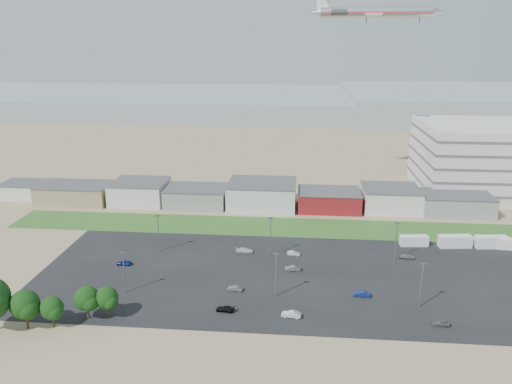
# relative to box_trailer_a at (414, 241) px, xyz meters

# --- Properties ---
(ground) EXTENTS (700.00, 700.00, 0.00)m
(ground) POSITION_rel_box_trailer_a_xyz_m (-37.37, -41.08, -1.39)
(ground) COLOR #90795C
(ground) RESTS_ON ground
(parking_lot) EXTENTS (120.00, 50.00, 0.01)m
(parking_lot) POSITION_rel_box_trailer_a_xyz_m (-32.37, -21.08, -1.38)
(parking_lot) COLOR black
(parking_lot) RESTS_ON ground
(grass_strip) EXTENTS (160.00, 16.00, 0.02)m
(grass_strip) POSITION_rel_box_trailer_a_xyz_m (-37.37, 10.92, -1.38)
(grass_strip) COLOR #335B22
(grass_strip) RESTS_ON ground
(hills_backdrop) EXTENTS (700.00, 200.00, 9.00)m
(hills_backdrop) POSITION_rel_box_trailer_a_xyz_m (2.63, 273.92, 3.11)
(hills_backdrop) COLOR gray
(hills_backdrop) RESTS_ON ground
(building_row) EXTENTS (170.00, 20.00, 8.00)m
(building_row) POSITION_rel_box_trailer_a_xyz_m (-54.37, 29.92, 2.61)
(building_row) COLOR silver
(building_row) RESTS_ON ground
(box_trailer_a) EXTENTS (7.60, 3.04, 2.78)m
(box_trailer_a) POSITION_rel_box_trailer_a_xyz_m (0.00, 0.00, 0.00)
(box_trailer_a) COLOR silver
(box_trailer_a) RESTS_ON ground
(box_trailer_b) EXTENTS (8.84, 3.72, 3.22)m
(box_trailer_b) POSITION_rel_box_trailer_a_xyz_m (10.71, -0.01, 0.22)
(box_trailer_b) COLOR silver
(box_trailer_b) RESTS_ON ground
(box_trailer_c) EXTENTS (8.71, 3.54, 3.18)m
(box_trailer_c) POSITION_rel_box_trailer_a_xyz_m (20.21, 0.45, 0.20)
(box_trailer_c) COLOR silver
(box_trailer_c) RESTS_ON ground
(box_trailer_d) EXTENTS (7.67, 2.86, 2.82)m
(box_trailer_d) POSITION_rel_box_trailer_a_xyz_m (25.36, -0.10, 0.02)
(box_trailer_d) COLOR silver
(box_trailer_d) RESTS_ON ground
(tree_left) EXTENTS (5.96, 5.96, 8.94)m
(tree_left) POSITION_rel_box_trailer_a_xyz_m (-82.54, -48.01, 3.08)
(tree_left) COLOR black
(tree_left) RESTS_ON ground
(tree_mid) EXTENTS (4.76, 4.76, 7.13)m
(tree_mid) POSITION_rel_box_trailer_a_xyz_m (-77.76, -47.15, 2.18)
(tree_mid) COLOR black
(tree_mid) RESTS_ON ground
(tree_right) EXTENTS (5.21, 5.21, 7.81)m
(tree_right) POSITION_rel_box_trailer_a_xyz_m (-72.36, -43.58, 2.52)
(tree_right) COLOR black
(tree_right) RESTS_ON ground
(tree_near) EXTENTS (4.89, 4.89, 7.34)m
(tree_near) POSITION_rel_box_trailer_a_xyz_m (-68.67, -42.63, 2.28)
(tree_near) COLOR black
(tree_near) RESTS_ON ground
(lightpole_front_l) EXTENTS (1.11, 0.46, 9.40)m
(lightpole_front_l) POSITION_rel_box_trailer_a_xyz_m (-68.63, -32.38, 3.31)
(lightpole_front_l) COLOR slate
(lightpole_front_l) RESTS_ON ground
(lightpole_front_m) EXTENTS (1.18, 0.49, 10.01)m
(lightpole_front_m) POSITION_rel_box_trailer_a_xyz_m (-35.70, -31.18, 3.61)
(lightpole_front_m) COLOR slate
(lightpole_front_m) RESTS_ON ground
(lightpole_front_r) EXTENTS (1.16, 0.48, 9.87)m
(lightpole_front_r) POSITION_rel_box_trailer_a_xyz_m (-5.84, -33.23, 3.55)
(lightpole_front_r) COLOR slate
(lightpole_front_r) RESTS_ON ground
(lightpole_back_l) EXTENTS (1.17, 0.49, 9.98)m
(lightpole_back_l) POSITION_rel_box_trailer_a_xyz_m (-67.36, -9.77, 3.60)
(lightpole_back_l) COLOR slate
(lightpole_back_l) RESTS_ON ground
(lightpole_back_m) EXTENTS (1.22, 0.51, 10.38)m
(lightpole_back_m) POSITION_rel_box_trailer_a_xyz_m (-38.17, -10.06, 3.80)
(lightpole_back_m) COLOR slate
(lightpole_back_m) RESTS_ON ground
(lightpole_back_r) EXTENTS (1.18, 0.49, 10.01)m
(lightpole_back_r) POSITION_rel_box_trailer_a_xyz_m (-6.86, -10.13, 3.62)
(lightpole_back_r) COLOR slate
(lightpole_back_r) RESTS_ON ground
(airliner) EXTENTS (49.38, 36.01, 13.77)m
(airliner) POSITION_rel_box_trailer_a_xyz_m (-6.02, 59.56, 61.23)
(airliner) COLOR silver
(parked_car_1) EXTENTS (3.79, 1.54, 1.22)m
(parked_car_1) POSITION_rel_box_trailer_a_xyz_m (-17.17, -29.66, -0.78)
(parked_car_1) COLOR navy
(parked_car_1) RESTS_ON ground
(parked_car_2) EXTENTS (3.40, 1.55, 1.13)m
(parked_car_2) POSITION_rel_box_trailer_a_xyz_m (-3.15, -40.05, -0.82)
(parked_car_2) COLOR #595B5E
(parked_car_2) RESTS_ON ground
(parked_car_3) EXTENTS (3.98, 2.00, 1.11)m
(parked_car_3) POSITION_rel_box_trailer_a_xyz_m (-45.64, -38.48, -0.83)
(parked_car_3) COLOR black
(parked_car_3) RESTS_ON ground
(parked_car_4) EXTENTS (3.48, 1.58, 1.11)m
(parked_car_4) POSITION_rel_box_trailer_a_xyz_m (-44.73, -29.53, -0.83)
(parked_car_4) COLOR #595B5E
(parked_car_4) RESTS_ON ground
(parked_car_5) EXTENTS (3.61, 1.47, 1.23)m
(parked_car_5) POSITION_rel_box_trailer_a_xyz_m (-73.74, -18.88, -0.78)
(parked_car_5) COLOR navy
(parked_car_5) RESTS_ON ground
(parked_car_6) EXTENTS (4.59, 2.12, 1.30)m
(parked_car_6) POSITION_rel_box_trailer_a_xyz_m (-44.92, -8.96, -0.74)
(parked_car_6) COLOR silver
(parked_car_6) RESTS_ON ground
(parked_car_7) EXTENTS (3.85, 1.63, 1.24)m
(parked_car_7) POSITION_rel_box_trailer_a_xyz_m (-32.25, -18.35, -0.77)
(parked_car_7) COLOR #595B5E
(parked_car_7) RESTS_ON ground
(parked_car_8) EXTENTS (3.77, 1.67, 1.26)m
(parked_car_8) POSITION_rel_box_trailer_a_xyz_m (-3.41, -8.98, -0.76)
(parked_car_8) COLOR #A5A5AA
(parked_car_8) RESTS_ON ground
(parked_car_11) EXTENTS (3.39, 1.46, 1.09)m
(parked_car_11) POSITION_rel_box_trailer_a_xyz_m (-32.16, -9.28, -0.84)
(parked_car_11) COLOR silver
(parked_car_11) RESTS_ON ground
(parked_car_13) EXTENTS (4.05, 1.83, 1.29)m
(parked_car_13) POSITION_rel_box_trailer_a_xyz_m (-32.17, -39.55, -0.74)
(parked_car_13) COLOR silver
(parked_car_13) RESTS_ON ground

